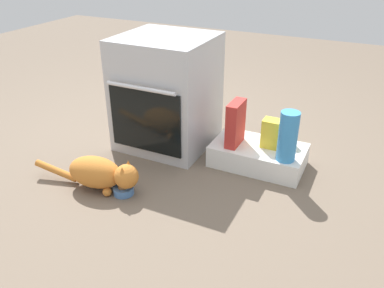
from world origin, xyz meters
name	(u,v)px	position (x,y,z in m)	size (l,w,h in m)	color
ground	(154,169)	(0.00, 0.00, 0.00)	(8.00, 8.00, 0.00)	#6B5B4C
oven	(167,92)	(-0.10, 0.36, 0.37)	(0.58, 0.61, 0.74)	#B7BABF
pantry_cabinet	(258,155)	(0.57, 0.33, 0.07)	(0.57, 0.34, 0.14)	white
food_bowl	(124,190)	(-0.02, -0.30, 0.03)	(0.12, 0.12, 0.07)	#4C7AB7
cat	(100,173)	(-0.16, -0.32, 0.11)	(0.68, 0.22, 0.20)	#C6752D
cereal_box	(235,123)	(0.42, 0.29, 0.28)	(0.07, 0.18, 0.28)	#B72D28
snack_bag	(272,134)	(0.64, 0.36, 0.23)	(0.12, 0.09, 0.18)	yellow
soda_can	(289,135)	(0.72, 0.45, 0.20)	(0.07, 0.07, 0.12)	green
water_bottle	(288,137)	(0.76, 0.24, 0.29)	(0.11, 0.11, 0.30)	#388CD1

